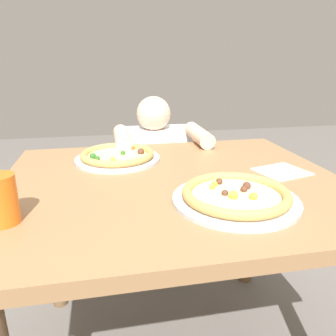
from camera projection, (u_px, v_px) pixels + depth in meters
dining_table at (174, 211)px, 1.11m from camera, size 1.11×0.94×0.75m
pizza_near at (236, 196)px, 0.90m from camera, size 0.35×0.35×0.04m
pizza_far at (118, 156)px, 1.26m from camera, size 0.33×0.33×0.04m
drink_cup_colored at (1, 200)px, 0.77m from camera, size 0.08×0.08×0.12m
paper_napkin at (281, 171)px, 1.15m from camera, size 0.19×0.18×0.00m
diner_seated at (155, 192)px, 1.82m from camera, size 0.43×0.53×0.94m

